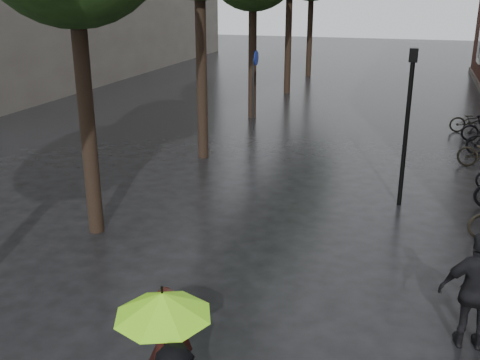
% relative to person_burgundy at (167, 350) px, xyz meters
% --- Properties ---
extents(person_burgundy, '(0.70, 0.54, 1.72)m').
position_rel_person_burgundy_xyz_m(person_burgundy, '(0.00, 0.00, 0.00)').
color(person_burgundy, black).
rests_on(person_burgundy, ground).
extents(lime_umbrella, '(1.07, 1.07, 1.57)m').
position_rel_person_burgundy_xyz_m(lime_umbrella, '(0.26, -0.60, 1.03)').
color(lime_umbrella, black).
rests_on(lime_umbrella, ground).
extents(pedestrian_walking, '(1.10, 0.55, 1.82)m').
position_rel_person_burgundy_xyz_m(pedestrian_walking, '(3.70, 2.52, 0.05)').
color(pedestrian_walking, black).
rests_on(pedestrian_walking, ground).
extents(lamp_post, '(0.19, 0.19, 3.76)m').
position_rel_person_burgundy_xyz_m(lamp_post, '(2.47, 8.15, 1.42)').
color(lamp_post, black).
rests_on(lamp_post, ground).
extents(cycle_sign, '(0.15, 0.53, 2.89)m').
position_rel_person_burgundy_xyz_m(cycle_sign, '(-3.11, 14.69, 1.05)').
color(cycle_sign, '#262628').
rests_on(cycle_sign, ground).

